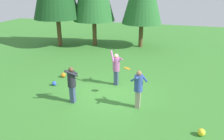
# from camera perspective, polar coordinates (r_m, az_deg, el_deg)

# --- Properties ---
(ground_plane) EXTENTS (40.00, 40.00, 0.00)m
(ground_plane) POSITION_cam_1_polar(r_m,az_deg,el_deg) (10.11, -0.76, -6.09)
(ground_plane) COLOR #387A2D
(person_thrower) EXTENTS (0.66, 0.66, 1.78)m
(person_thrower) POSITION_cam_1_polar(r_m,az_deg,el_deg) (10.59, 1.09, 0.87)
(person_thrower) COLOR #38476B
(person_thrower) RESTS_ON ground_plane
(person_catcher) EXTENTS (0.70, 0.71, 1.60)m
(person_catcher) POSITION_cam_1_polar(r_m,az_deg,el_deg) (8.65, 6.92, -4.25)
(person_catcher) COLOR gray
(person_catcher) RESTS_ON ground_plane
(person_bystander) EXTENTS (0.70, 0.68, 1.59)m
(person_bystander) POSITION_cam_1_polar(r_m,az_deg,el_deg) (9.12, -10.47, -3.10)
(person_bystander) COLOR #38476B
(person_bystander) RESTS_ON ground_plane
(frisbee) EXTENTS (0.38, 0.38, 0.10)m
(frisbee) POSITION_cam_1_polar(r_m,az_deg,el_deg) (9.34, 3.99, 0.43)
(frisbee) COLOR orange
(ball_blue) EXTENTS (0.22, 0.22, 0.22)m
(ball_blue) POSITION_cam_1_polar(r_m,az_deg,el_deg) (11.19, -14.87, -3.41)
(ball_blue) COLOR blue
(ball_blue) RESTS_ON ground_plane
(ball_yellow) EXTENTS (0.25, 0.25, 0.25)m
(ball_yellow) POSITION_cam_1_polar(r_m,az_deg,el_deg) (8.03, 22.32, -14.81)
(ball_yellow) COLOR yellow
(ball_yellow) RESTS_ON ground_plane
(ball_orange) EXTENTS (0.25, 0.25, 0.25)m
(ball_orange) POSITION_cam_1_polar(r_m,az_deg,el_deg) (12.06, -12.59, -1.29)
(ball_orange) COLOR orange
(ball_orange) RESTS_ON ground_plane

